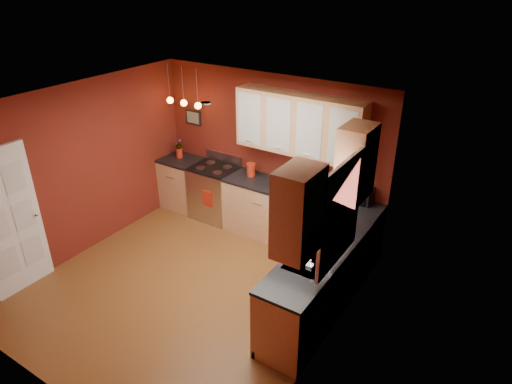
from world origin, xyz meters
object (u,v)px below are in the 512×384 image
Objects in this scene: sink at (313,262)px; red_canister at (251,170)px; gas_range at (215,192)px; soap_pump at (310,267)px; coffee_maker at (366,196)px.

sink reaches higher than red_canister.
soap_pump is (2.70, -1.75, 0.54)m from gas_range.
coffee_maker is (2.63, 0.15, 0.59)m from gas_range.
soap_pump is (1.99, -1.82, -0.03)m from red_canister.
soap_pump is at bearing -32.95° from gas_range.
coffee_maker is 1.68× the size of soap_pump.
red_canister is at bearing 140.58° from sink.
sink is 2.49m from red_canister.
gas_range is 3.05m from sink.
sink is at bearing -39.42° from red_canister.
sink reaches higher than gas_range.
sink is 0.28m from soap_pump.
red_canister is (-1.92, 1.58, 0.14)m from sink.
red_canister is 1.93m from coffee_maker.
sink is 1.65m from coffee_maker.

